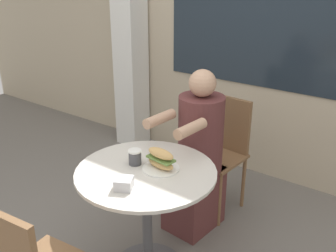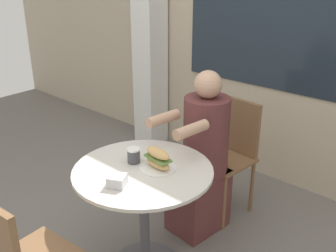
# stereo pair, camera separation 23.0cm
# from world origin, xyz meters

# --- Properties ---
(storefront_wall) EXTENTS (8.00, 0.09, 2.80)m
(storefront_wall) POSITION_xyz_m (-0.00, 1.60, 1.40)
(storefront_wall) COLOR #B7A88E
(storefront_wall) RESTS_ON ground_plane
(lattice_pillar) EXTENTS (0.26, 0.26, 2.40)m
(lattice_pillar) POSITION_xyz_m (-1.33, 1.42, 1.20)
(lattice_pillar) COLOR silver
(lattice_pillar) RESTS_ON ground_plane
(cafe_table) EXTENTS (0.81, 0.81, 0.70)m
(cafe_table) POSITION_xyz_m (0.00, 0.00, 0.52)
(cafe_table) COLOR beige
(cafe_table) RESTS_ON ground_plane
(diner_chair) EXTENTS (0.41, 0.41, 0.87)m
(diner_chair) POSITION_xyz_m (-0.00, 0.92, 0.52)
(diner_chair) COLOR brown
(diner_chair) RESTS_ON ground_plane
(seated_diner) EXTENTS (0.35, 0.57, 1.16)m
(seated_diner) POSITION_xyz_m (-0.01, 0.58, 0.51)
(seated_diner) COLOR brown
(seated_diner) RESTS_ON ground_plane
(sandwich_on_plate) EXTENTS (0.21, 0.21, 0.12)m
(sandwich_on_plate) POSITION_xyz_m (0.06, 0.06, 0.76)
(sandwich_on_plate) COLOR white
(sandwich_on_plate) RESTS_ON cafe_table
(drink_cup) EXTENTS (0.08, 0.08, 0.09)m
(drink_cup) POSITION_xyz_m (-0.10, 0.02, 0.75)
(drink_cup) COLOR #424247
(drink_cup) RESTS_ON cafe_table
(napkin_box) EXTENTS (0.12, 0.12, 0.06)m
(napkin_box) POSITION_xyz_m (0.03, -0.22, 0.73)
(napkin_box) COLOR silver
(napkin_box) RESTS_ON cafe_table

